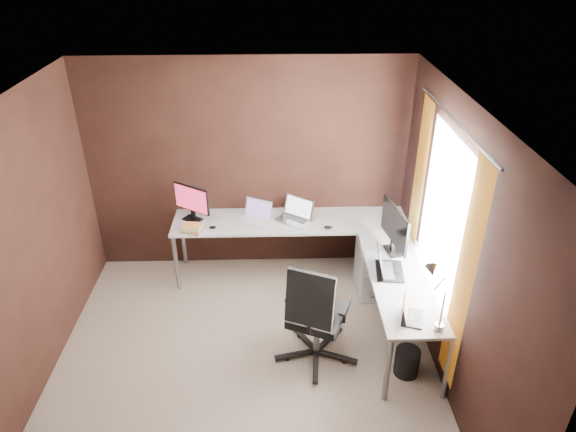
# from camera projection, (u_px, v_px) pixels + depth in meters

# --- Properties ---
(room) EXTENTS (3.60, 3.60, 2.50)m
(room) POSITION_uv_depth(u_px,v_px,m) (280.00, 249.00, 4.29)
(room) COLOR #A0917D
(room) RESTS_ON ground
(desk) EXTENTS (2.65, 2.25, 0.73)m
(desk) POSITION_uv_depth(u_px,v_px,m) (326.00, 246.00, 5.44)
(desk) COLOR silver
(desk) RESTS_ON ground
(drawer_pedestal) EXTENTS (0.42, 0.50, 0.60)m
(drawer_pedestal) POSITION_uv_depth(u_px,v_px,m) (376.00, 268.00, 5.74)
(drawer_pedestal) COLOR silver
(drawer_pedestal) RESTS_ON ground
(monitor_left) EXTENTS (0.41, 0.28, 0.41)m
(monitor_left) POSITION_uv_depth(u_px,v_px,m) (192.00, 201.00, 5.71)
(monitor_left) COLOR black
(monitor_left) RESTS_ON desk
(monitor_right) EXTENTS (0.19, 0.62, 0.51)m
(monitor_right) POSITION_uv_depth(u_px,v_px,m) (395.00, 227.00, 5.10)
(monitor_right) COLOR black
(monitor_right) RESTS_ON desk
(laptop_white) EXTENTS (0.40, 0.36, 0.22)m
(laptop_white) POSITION_uv_depth(u_px,v_px,m) (256.00, 216.00, 5.80)
(laptop_white) COLOR silver
(laptop_white) RESTS_ON desk
(laptop_silver) EXTENTS (0.46, 0.43, 0.25)m
(laptop_silver) POSITION_uv_depth(u_px,v_px,m) (296.00, 215.00, 5.80)
(laptop_silver) COLOR silver
(laptop_silver) RESTS_ON desk
(laptop_black_big) EXTENTS (0.30, 0.39, 0.24)m
(laptop_black_big) POSITION_uv_depth(u_px,v_px,m) (386.00, 267.00, 4.91)
(laptop_black_big) COLOR black
(laptop_black_big) RESTS_ON desk
(laptop_black_small) EXTENTS (0.24, 0.29, 0.17)m
(laptop_black_small) POSITION_uv_depth(u_px,v_px,m) (410.00, 315.00, 4.33)
(laptop_black_small) COLOR black
(laptop_black_small) RESTS_ON desk
(book_stack) EXTENTS (0.27, 0.24, 0.07)m
(book_stack) POSITION_uv_depth(u_px,v_px,m) (192.00, 228.00, 5.59)
(book_stack) COLOR #A27557
(book_stack) RESTS_ON desk
(mouse_left) EXTENTS (0.09, 0.07, 0.03)m
(mouse_left) POSITION_uv_depth(u_px,v_px,m) (213.00, 227.00, 5.64)
(mouse_left) COLOR black
(mouse_left) RESTS_ON desk
(mouse_corner) EXTENTS (0.11, 0.08, 0.04)m
(mouse_corner) POSITION_uv_depth(u_px,v_px,m) (328.00, 227.00, 5.63)
(mouse_corner) COLOR black
(mouse_corner) RESTS_ON desk
(desk_lamp) EXTENTS (0.19, 0.22, 0.59)m
(desk_lamp) POSITION_uv_depth(u_px,v_px,m) (435.00, 289.00, 4.10)
(desk_lamp) COLOR slate
(desk_lamp) RESTS_ON desk
(office_chair) EXTENTS (0.62, 0.66, 1.10)m
(office_chair) POSITION_uv_depth(u_px,v_px,m) (315.00, 331.00, 4.80)
(office_chair) COLOR black
(office_chair) RESTS_ON ground
(wastebasket) EXTENTS (0.30, 0.30, 0.26)m
(wastebasket) POSITION_uv_depth(u_px,v_px,m) (407.00, 362.00, 4.72)
(wastebasket) COLOR black
(wastebasket) RESTS_ON ground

